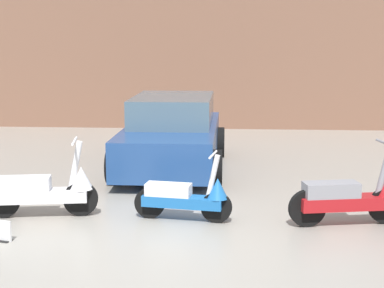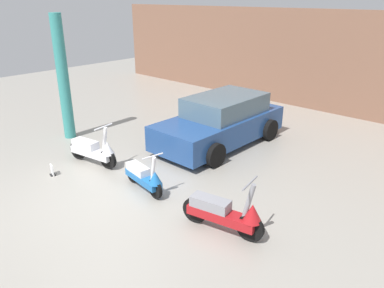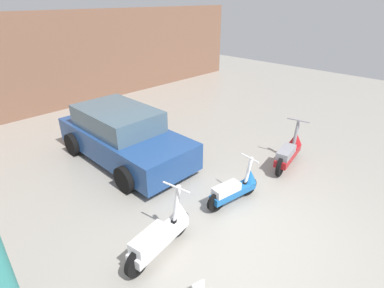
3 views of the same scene
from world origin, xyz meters
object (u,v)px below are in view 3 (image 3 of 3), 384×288
at_px(scooter_front_right, 235,188).
at_px(car_rear_left, 123,136).
at_px(scooter_front_center, 289,151).
at_px(scooter_front_left, 162,233).

bearing_deg(scooter_front_right, car_rear_left, 107.99).
bearing_deg(scooter_front_center, car_rear_left, 118.68).
xyz_separation_m(scooter_front_left, scooter_front_center, (4.15, -0.09, 0.01)).
relative_size(scooter_front_right, scooter_front_center, 0.86).
bearing_deg(scooter_front_right, scooter_front_left, -172.61).
bearing_deg(scooter_front_center, scooter_front_right, 168.22).
height_order(scooter_front_left, scooter_front_right, scooter_front_left).
height_order(scooter_front_center, car_rear_left, car_rear_left).
xyz_separation_m(scooter_front_right, scooter_front_center, (2.20, -0.04, 0.06)).
bearing_deg(scooter_front_left, scooter_front_right, -10.83).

